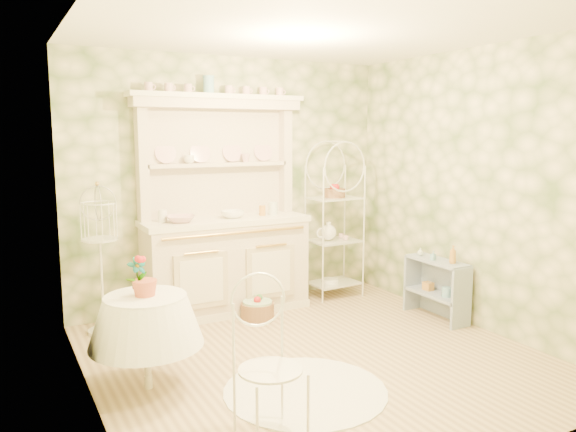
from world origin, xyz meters
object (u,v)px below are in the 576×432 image
round_table (147,344)px  birdcage_stand (101,264)px  side_shelf (436,290)px  cafe_chair (270,374)px  kitchen_dresser (225,205)px  floor_basket (257,310)px  bakers_rack (334,220)px

round_table → birdcage_stand: birdcage_stand is taller
side_shelf → round_table: bearing=178.5°
cafe_chair → side_shelf: bearing=39.1°
round_table → cafe_chair: (0.50, -1.05, 0.08)m
kitchen_dresser → side_shelf: kitchen_dresser is taller
kitchen_dresser → cafe_chair: bearing=-105.9°
kitchen_dresser → cafe_chair: size_ratio=2.71×
kitchen_dresser → floor_basket: bearing=-67.7°
bakers_rack → cafe_chair: bearing=-133.3°
birdcage_stand → kitchen_dresser: bearing=3.2°
kitchen_dresser → round_table: kitchen_dresser is taller
bakers_rack → floor_basket: 1.46m
side_shelf → cafe_chair: cafe_chair is taller
birdcage_stand → side_shelf: bearing=-20.3°
cafe_chair → floor_basket: 2.28m
kitchen_dresser → floor_basket: (0.17, -0.41, -1.04)m
side_shelf → floor_basket: (-1.65, 0.81, -0.18)m
cafe_chair → birdcage_stand: size_ratio=0.63×
bakers_rack → floor_basket: size_ratio=5.37×
side_shelf → cafe_chair: size_ratio=0.81×
kitchen_dresser → bakers_rack: (1.34, -0.03, -0.25)m
side_shelf → round_table: (-3.02, -0.22, 0.05)m
bakers_rack → birdcage_stand: bearing=177.3°
bakers_rack → side_shelf: 1.42m
kitchen_dresser → side_shelf: (1.82, -1.22, -0.85)m
round_table → kitchen_dresser: bearing=50.0°
kitchen_dresser → side_shelf: bearing=-33.9°
floor_basket → side_shelf: bearing=-26.1°
kitchen_dresser → birdcage_stand: (-1.28, -0.07, -0.47)m
side_shelf → cafe_chair: (-2.53, -1.27, 0.13)m
kitchen_dresser → birdcage_stand: size_ratio=1.70×
bakers_rack → side_shelf: bakers_rack is taller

